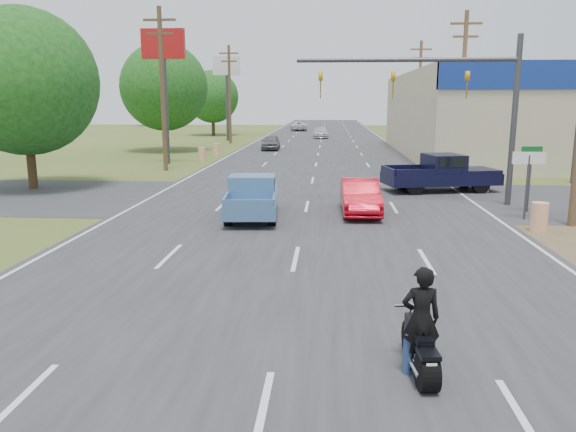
# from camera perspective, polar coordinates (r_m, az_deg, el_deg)

# --- Properties ---
(ground) EXTENTS (200.00, 200.00, 0.00)m
(ground) POSITION_cam_1_polar(r_m,az_deg,el_deg) (8.34, -2.68, -19.66)
(ground) COLOR #405221
(ground) RESTS_ON ground
(main_road) EXTENTS (15.00, 180.00, 0.02)m
(main_road) POSITION_cam_1_polar(r_m,az_deg,el_deg) (47.29, 3.08, 6.29)
(main_road) COLOR #2D2D30
(main_road) RESTS_ON ground
(cross_road) EXTENTS (120.00, 10.00, 0.02)m
(cross_road) POSITION_cam_1_polar(r_m,az_deg,el_deg) (25.46, 2.11, 1.78)
(cross_road) COLOR #2D2D30
(cross_road) RESTS_ON ground
(utility_pole_2) EXTENTS (2.00, 0.28, 10.00)m
(utility_pole_2) POSITION_cam_1_polar(r_m,az_deg,el_deg) (39.06, 17.32, 12.49)
(utility_pole_2) COLOR #4C3823
(utility_pole_2) RESTS_ON ground
(utility_pole_3) EXTENTS (2.00, 0.28, 10.00)m
(utility_pole_3) POSITION_cam_1_polar(r_m,az_deg,el_deg) (56.75, 13.19, 12.25)
(utility_pole_3) COLOR #4C3823
(utility_pole_3) RESTS_ON ground
(utility_pole_5) EXTENTS (2.00, 0.28, 10.00)m
(utility_pole_5) POSITION_cam_1_polar(r_m,az_deg,el_deg) (36.60, -12.65, 12.83)
(utility_pole_5) COLOR #4C3823
(utility_pole_5) RESTS_ON ground
(utility_pole_6) EXTENTS (2.00, 0.28, 10.00)m
(utility_pole_6) POSITION_cam_1_polar(r_m,az_deg,el_deg) (59.99, -5.96, 12.43)
(utility_pole_6) COLOR #4C3823
(utility_pole_6) RESTS_ON ground
(tree_0) EXTENTS (7.14, 7.14, 8.84)m
(tree_0) POSITION_cam_1_polar(r_m,az_deg,el_deg) (30.92, -25.24, 12.22)
(tree_0) COLOR #422D19
(tree_0) RESTS_ON ground
(tree_1) EXTENTS (7.56, 7.56, 9.36)m
(tree_1) POSITION_cam_1_polar(r_m,az_deg,el_deg) (51.16, -12.49, 12.67)
(tree_1) COLOR #422D19
(tree_1) RESTS_ON ground
(tree_2) EXTENTS (6.72, 6.72, 8.32)m
(tree_2) POSITION_cam_1_polar(r_m,az_deg,el_deg) (74.62, -7.68, 11.92)
(tree_2) COLOR #422D19
(tree_2) RESTS_ON ground
(tree_5) EXTENTS (7.98, 7.98, 9.88)m
(tree_5) POSITION_cam_1_polar(r_m,az_deg,el_deg) (106.16, 20.51, 11.67)
(tree_5) COLOR #422D19
(tree_5) RESTS_ON ground
(tree_6) EXTENTS (8.82, 8.82, 10.92)m
(tree_6) POSITION_cam_1_polar(r_m,az_deg,el_deg) (106.67, -12.99, 12.42)
(tree_6) COLOR #422D19
(tree_6) RESTS_ON ground
(barrel_0) EXTENTS (0.56, 0.56, 1.00)m
(barrel_0) POSITION_cam_1_polar(r_m,az_deg,el_deg) (20.72, 24.16, -0.11)
(barrel_0) COLOR orange
(barrel_0) RESTS_ON ground
(barrel_1) EXTENTS (0.56, 0.56, 1.00)m
(barrel_1) POSITION_cam_1_polar(r_m,az_deg,el_deg) (28.84, 19.25, 3.28)
(barrel_1) COLOR orange
(barrel_1) RESTS_ON ground
(barrel_2) EXTENTS (0.56, 0.56, 1.00)m
(barrel_2) POSITION_cam_1_polar(r_m,az_deg,el_deg) (42.31, -8.73, 6.22)
(barrel_2) COLOR orange
(barrel_2) RESTS_ON ground
(barrel_3) EXTENTS (0.56, 0.56, 1.00)m
(barrel_3) POSITION_cam_1_polar(r_m,az_deg,el_deg) (46.15, -7.27, 6.69)
(barrel_3) COLOR orange
(barrel_3) RESTS_ON ground
(pole_sign_left_near) EXTENTS (3.00, 0.35, 9.20)m
(pole_sign_left_near) POSITION_cam_1_polar(r_m,az_deg,el_deg) (40.80, -12.51, 15.28)
(pole_sign_left_near) COLOR #3F3F44
(pole_sign_left_near) RESTS_ON ground
(pole_sign_left_far) EXTENTS (3.00, 0.35, 9.20)m
(pole_sign_left_far) POSITION_cam_1_polar(r_m,az_deg,el_deg) (64.16, -6.26, 14.01)
(pole_sign_left_far) COLOR #3F3F44
(pole_sign_left_far) RESTS_ON ground
(lane_sign) EXTENTS (1.20, 0.08, 2.52)m
(lane_sign) POSITION_cam_1_polar(r_m,az_deg,el_deg) (22.45, 23.22, 4.42)
(lane_sign) COLOR #3F3F44
(lane_sign) RESTS_ON ground
(street_name_sign) EXTENTS (0.80, 0.08, 2.61)m
(street_name_sign) POSITION_cam_1_polar(r_m,az_deg,el_deg) (24.08, 23.38, 4.13)
(street_name_sign) COLOR #3F3F44
(street_name_sign) RESTS_ON ground
(signal_mast) EXTENTS (9.12, 0.40, 7.00)m
(signal_mast) POSITION_cam_1_polar(r_m,az_deg,el_deg) (24.59, 16.12, 12.22)
(signal_mast) COLOR #3F3F44
(signal_mast) RESTS_ON ground
(red_convertible) EXTENTS (1.52, 4.11, 1.34)m
(red_convertible) POSITION_cam_1_polar(r_m,az_deg,el_deg) (22.07, 7.34, 1.93)
(red_convertible) COLOR #B10816
(red_convertible) RESTS_ON ground
(motorcycle) EXTENTS (0.58, 1.88, 0.95)m
(motorcycle) POSITION_cam_1_polar(r_m,az_deg,el_deg) (9.43, 13.24, -13.19)
(motorcycle) COLOR black
(motorcycle) RESTS_ON ground
(rider) EXTENTS (0.66, 0.46, 1.71)m
(rider) POSITION_cam_1_polar(r_m,az_deg,el_deg) (9.29, 13.32, -10.68)
(rider) COLOR black
(rider) RESTS_ON ground
(blue_pickup) EXTENTS (2.23, 4.95, 1.60)m
(blue_pickup) POSITION_cam_1_polar(r_m,az_deg,el_deg) (21.36, -3.65, 2.05)
(blue_pickup) COLOR black
(blue_pickup) RESTS_ON ground
(navy_pickup) EXTENTS (5.83, 3.29, 1.82)m
(navy_pickup) POSITION_cam_1_polar(r_m,az_deg,el_deg) (28.48, 15.52, 4.26)
(navy_pickup) COLOR black
(navy_pickup) RESTS_ON ground
(distant_car_grey) EXTENTS (1.78, 4.05, 1.36)m
(distant_car_grey) POSITION_cam_1_polar(r_m,az_deg,el_deg) (51.52, -1.77, 7.48)
(distant_car_grey) COLOR #5C5C61
(distant_car_grey) RESTS_ON ground
(distant_car_silver) EXTENTS (1.99, 4.50, 1.29)m
(distant_car_silver) POSITION_cam_1_polar(r_m,az_deg,el_deg) (68.62, 3.35, 8.44)
(distant_car_silver) COLOR silver
(distant_car_silver) RESTS_ON ground
(distant_car_white) EXTENTS (2.89, 5.17, 1.37)m
(distant_car_white) POSITION_cam_1_polar(r_m,az_deg,el_deg) (86.00, 1.07, 9.11)
(distant_car_white) COLOR silver
(distant_car_white) RESTS_ON ground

